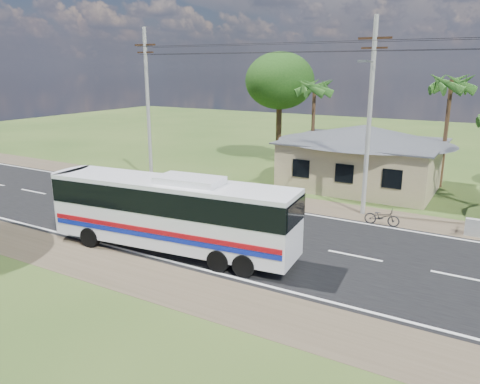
# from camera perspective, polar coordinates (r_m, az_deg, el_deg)

# --- Properties ---
(ground) EXTENTS (120.00, 120.00, 0.00)m
(ground) POSITION_cam_1_polar(r_m,az_deg,el_deg) (23.58, 3.26, -5.68)
(ground) COLOR #2A4619
(ground) RESTS_ON ground
(road) EXTENTS (120.00, 16.00, 0.03)m
(road) POSITION_cam_1_polar(r_m,az_deg,el_deg) (23.57, 3.26, -5.66)
(road) COLOR black
(road) RESTS_ON ground
(house) EXTENTS (12.40, 10.00, 5.00)m
(house) POSITION_cam_1_polar(r_m,az_deg,el_deg) (34.37, 14.76, 5.02)
(house) COLOR tan
(house) RESTS_ON ground
(utility_poles) EXTENTS (32.80, 2.22, 11.00)m
(utility_poles) POSITION_cam_1_polar(r_m,az_deg,el_deg) (27.30, 14.83, 9.16)
(utility_poles) COLOR #9E9E99
(utility_poles) RESTS_ON ground
(palm_mid) EXTENTS (2.80, 2.80, 8.20)m
(palm_mid) POSITION_cam_1_polar(r_m,az_deg,el_deg) (35.44, 24.35, 11.85)
(palm_mid) COLOR #47301E
(palm_mid) RESTS_ON ground
(palm_far) EXTENTS (2.80, 2.80, 7.70)m
(palm_far) POSITION_cam_1_polar(r_m,az_deg,el_deg) (38.35, 9.07, 12.38)
(palm_far) COLOR #47301E
(palm_far) RESTS_ON ground
(tree_behind_house) EXTENTS (6.00, 6.00, 9.61)m
(tree_behind_house) POSITION_cam_1_polar(r_m,az_deg,el_deg) (41.76, 4.87, 13.32)
(tree_behind_house) COLOR #47301E
(tree_behind_house) RESTS_ON ground
(coach_bus) EXTENTS (11.98, 3.69, 3.66)m
(coach_bus) POSITION_cam_1_polar(r_m,az_deg,el_deg) (21.49, -8.30, -1.99)
(coach_bus) COLOR white
(coach_bus) RESTS_ON ground
(motorcycle) EXTENTS (1.90, 0.80, 0.97)m
(motorcycle) POSITION_cam_1_polar(r_m,az_deg,el_deg) (26.44, 16.92, -2.90)
(motorcycle) COLOR black
(motorcycle) RESTS_ON ground
(small_car) EXTENTS (2.33, 4.23, 1.36)m
(small_car) POSITION_cam_1_polar(r_m,az_deg,el_deg) (34.64, -18.74, 1.47)
(small_car) COLOR #333335
(small_car) RESTS_ON ground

